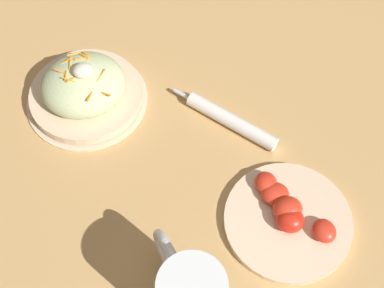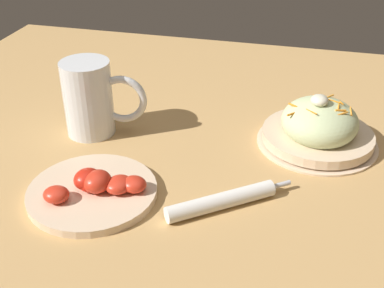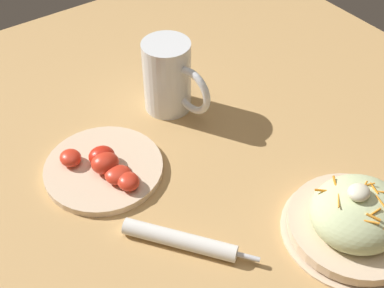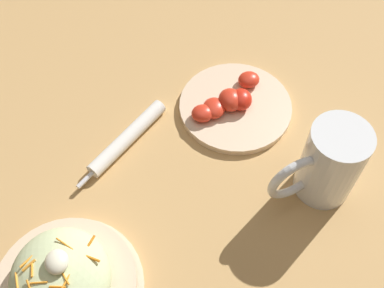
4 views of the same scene
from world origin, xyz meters
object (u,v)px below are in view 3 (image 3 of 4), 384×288
Objects in this scene: beer_mug at (169,80)px; tomato_plate at (104,167)px; napkin_roll at (180,240)px; salad_plate at (356,219)px.

beer_mug reaches higher than tomato_plate.
tomato_plate is (0.02, -0.21, 0.00)m from napkin_roll.
salad_plate reaches higher than tomato_plate.
beer_mug is (0.06, -0.45, 0.03)m from salad_plate.
beer_mug reaches higher than napkin_roll.
beer_mug is 0.23m from tomato_plate.
salad_plate is at bearing 127.02° from tomato_plate.
beer_mug reaches higher than salad_plate.
salad_plate is 1.24× the size of napkin_roll.
tomato_plate is at bearing -52.98° from salad_plate.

